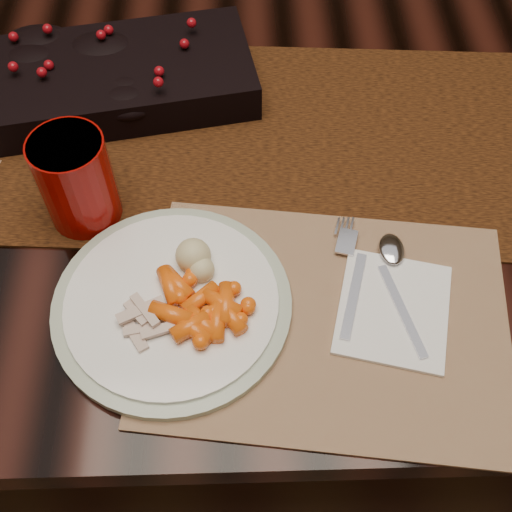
{
  "coord_description": "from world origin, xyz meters",
  "views": [
    {
      "loc": [
        0.02,
        -0.68,
        1.39
      ],
      "look_at": [
        0.03,
        -0.28,
        0.8
      ],
      "focal_mm": 45.0,
      "sensor_mm": 36.0,
      "label": 1
    }
  ],
  "objects_px": {
    "turkey_shreds": "(150,320)",
    "baby_carrots": "(211,308)",
    "mashed_potatoes": "(199,253)",
    "napkin": "(393,309)",
    "dining_table": "(234,262)",
    "centerpiece": "(121,73)",
    "red_cup": "(76,180)",
    "placemat_main": "(326,320)",
    "dinner_plate": "(172,303)"
  },
  "relations": [
    {
      "from": "turkey_shreds",
      "to": "baby_carrots",
      "type": "bearing_deg",
      "value": 10.26
    },
    {
      "from": "mashed_potatoes",
      "to": "napkin",
      "type": "bearing_deg",
      "value": -15.1
    },
    {
      "from": "baby_carrots",
      "to": "mashed_potatoes",
      "type": "relative_size",
      "value": 1.31
    },
    {
      "from": "dining_table",
      "to": "centerpiece",
      "type": "xyz_separation_m",
      "value": [
        -0.15,
        0.05,
        0.41
      ]
    },
    {
      "from": "turkey_shreds",
      "to": "red_cup",
      "type": "distance_m",
      "value": 0.2
    },
    {
      "from": "placemat_main",
      "to": "red_cup",
      "type": "distance_m",
      "value": 0.34
    },
    {
      "from": "placemat_main",
      "to": "turkey_shreds",
      "type": "xyz_separation_m",
      "value": [
        -0.19,
        -0.01,
        0.03
      ]
    },
    {
      "from": "placemat_main",
      "to": "mashed_potatoes",
      "type": "xyz_separation_m",
      "value": [
        -0.14,
        0.07,
        0.04
      ]
    },
    {
      "from": "red_cup",
      "to": "baby_carrots",
      "type": "bearing_deg",
      "value": -44.85
    },
    {
      "from": "centerpiece",
      "to": "napkin",
      "type": "bearing_deg",
      "value": -47.89
    },
    {
      "from": "centerpiece",
      "to": "placemat_main",
      "type": "xyz_separation_m",
      "value": [
        0.26,
        -0.38,
        -0.04
      ]
    },
    {
      "from": "centerpiece",
      "to": "turkey_shreds",
      "type": "distance_m",
      "value": 0.4
    },
    {
      "from": "placemat_main",
      "to": "turkey_shreds",
      "type": "distance_m",
      "value": 0.2
    },
    {
      "from": "baby_carrots",
      "to": "turkey_shreds",
      "type": "height_order",
      "value": "baby_carrots"
    },
    {
      "from": "mashed_potatoes",
      "to": "baby_carrots",
      "type": "bearing_deg",
      "value": -78.97
    },
    {
      "from": "dinner_plate",
      "to": "napkin",
      "type": "height_order",
      "value": "dinner_plate"
    },
    {
      "from": "centerpiece",
      "to": "red_cup",
      "type": "distance_m",
      "value": 0.22
    },
    {
      "from": "napkin",
      "to": "red_cup",
      "type": "height_order",
      "value": "red_cup"
    },
    {
      "from": "dinner_plate",
      "to": "mashed_potatoes",
      "type": "relative_size",
      "value": 3.22
    },
    {
      "from": "dinner_plate",
      "to": "red_cup",
      "type": "bearing_deg",
      "value": 129.05
    },
    {
      "from": "dining_table",
      "to": "dinner_plate",
      "type": "height_order",
      "value": "dinner_plate"
    },
    {
      "from": "baby_carrots",
      "to": "centerpiece",
      "type": "bearing_deg",
      "value": 109.09
    },
    {
      "from": "dining_table",
      "to": "red_cup",
      "type": "xyz_separation_m",
      "value": [
        -0.18,
        -0.17,
        0.44
      ]
    },
    {
      "from": "dinner_plate",
      "to": "baby_carrots",
      "type": "relative_size",
      "value": 2.45
    },
    {
      "from": "centerpiece",
      "to": "mashed_potatoes",
      "type": "height_order",
      "value": "centerpiece"
    },
    {
      "from": "centerpiece",
      "to": "placemat_main",
      "type": "distance_m",
      "value": 0.46
    },
    {
      "from": "mashed_potatoes",
      "to": "napkin",
      "type": "height_order",
      "value": "mashed_potatoes"
    },
    {
      "from": "turkey_shreds",
      "to": "red_cup",
      "type": "relative_size",
      "value": 0.62
    },
    {
      "from": "dining_table",
      "to": "napkin",
      "type": "distance_m",
      "value": 0.54
    },
    {
      "from": "dining_table",
      "to": "turkey_shreds",
      "type": "xyz_separation_m",
      "value": [
        -0.08,
        -0.34,
        0.4
      ]
    },
    {
      "from": "baby_carrots",
      "to": "dining_table",
      "type": "bearing_deg",
      "value": 86.97
    },
    {
      "from": "dining_table",
      "to": "napkin",
      "type": "bearing_deg",
      "value": -59.99
    },
    {
      "from": "baby_carrots",
      "to": "placemat_main",
      "type": "bearing_deg",
      "value": -1.81
    },
    {
      "from": "turkey_shreds",
      "to": "napkin",
      "type": "height_order",
      "value": "turkey_shreds"
    },
    {
      "from": "napkin",
      "to": "turkey_shreds",
      "type": "bearing_deg",
      "value": -161.62
    },
    {
      "from": "dinner_plate",
      "to": "napkin",
      "type": "bearing_deg",
      "value": -2.62
    },
    {
      "from": "dining_table",
      "to": "red_cup",
      "type": "relative_size",
      "value": 14.88
    },
    {
      "from": "centerpiece",
      "to": "red_cup",
      "type": "bearing_deg",
      "value": -97.14
    },
    {
      "from": "dinner_plate",
      "to": "napkin",
      "type": "distance_m",
      "value": 0.25
    },
    {
      "from": "centerpiece",
      "to": "mashed_potatoes",
      "type": "xyz_separation_m",
      "value": [
        0.12,
        -0.31,
        0.0
      ]
    },
    {
      "from": "placemat_main",
      "to": "centerpiece",
      "type": "bearing_deg",
      "value": 132.01
    },
    {
      "from": "dinner_plate",
      "to": "centerpiece",
      "type": "bearing_deg",
      "value": 103.43
    },
    {
      "from": "dining_table",
      "to": "mashed_potatoes",
      "type": "xyz_separation_m",
      "value": [
        -0.03,
        -0.27,
        0.42
      ]
    },
    {
      "from": "placemat_main",
      "to": "red_cup",
      "type": "height_order",
      "value": "red_cup"
    },
    {
      "from": "centerpiece",
      "to": "placemat_main",
      "type": "height_order",
      "value": "centerpiece"
    },
    {
      "from": "mashed_potatoes",
      "to": "red_cup",
      "type": "xyz_separation_m",
      "value": [
        -0.15,
        0.09,
        0.02
      ]
    },
    {
      "from": "dining_table",
      "to": "mashed_potatoes",
      "type": "height_order",
      "value": "mashed_potatoes"
    },
    {
      "from": "turkey_shreds",
      "to": "dinner_plate",
      "type": "bearing_deg",
      "value": 54.5
    },
    {
      "from": "mashed_potatoes",
      "to": "turkey_shreds",
      "type": "height_order",
      "value": "mashed_potatoes"
    },
    {
      "from": "dinner_plate",
      "to": "napkin",
      "type": "relative_size",
      "value": 1.92
    }
  ]
}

